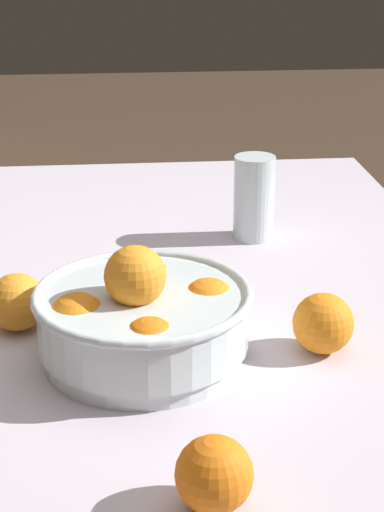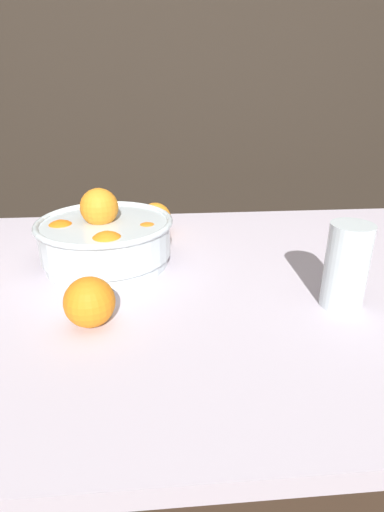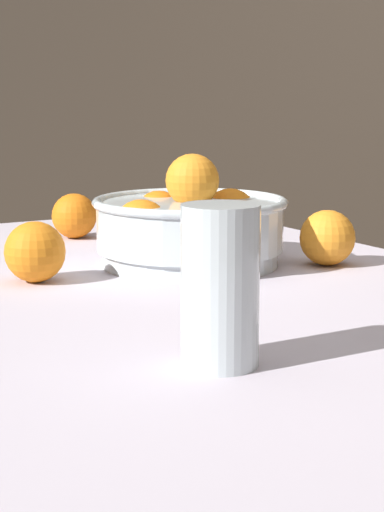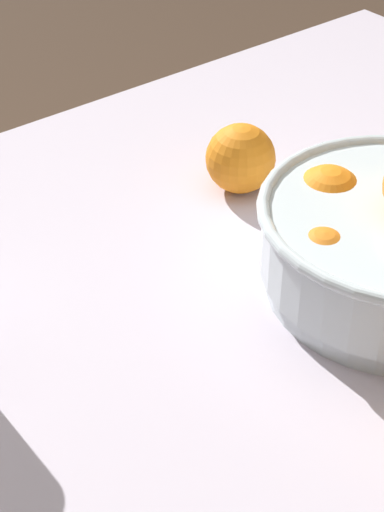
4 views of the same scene
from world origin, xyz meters
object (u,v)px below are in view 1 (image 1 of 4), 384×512
object	(u,v)px
orange_loose_near_bowl	(323,323)
orange_loose_aside	(214,474)
juice_glass	(254,202)
orange_loose_front	(17,302)
fruit_bowl	(144,319)

from	to	relation	value
orange_loose_near_bowl	orange_loose_aside	size ratio (longest dim) A/B	1.05
juice_glass	orange_loose_front	xyz separation A→B (m)	(-0.31, 0.37, -0.03)
fruit_bowl	orange_loose_near_bowl	bearing A→B (deg)	-89.68
juice_glass	orange_loose_front	distance (m)	0.48
orange_loose_front	orange_loose_aside	size ratio (longest dim) A/B	1.04
fruit_bowl	orange_loose_aside	distance (m)	0.30
fruit_bowl	orange_loose_front	bearing A→B (deg)	58.72
fruit_bowl	orange_loose_front	world-z (taller)	fruit_bowl
fruit_bowl	orange_loose_aside	size ratio (longest dim) A/B	3.64
orange_loose_near_bowl	orange_loose_aside	xyz separation A→B (m)	(-0.29, 0.17, -0.00)
juice_glass	orange_loose_near_bowl	xyz separation A→B (m)	(-0.41, -0.02, -0.02)
juice_glass	orange_loose_front	size ratio (longest dim) A/B	1.84
juice_glass	orange_loose_near_bowl	world-z (taller)	juice_glass
orange_loose_near_bowl	orange_loose_front	xyz separation A→B (m)	(0.10, 0.39, -0.00)
orange_loose_front	juice_glass	bearing A→B (deg)	-49.96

